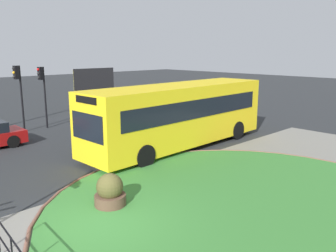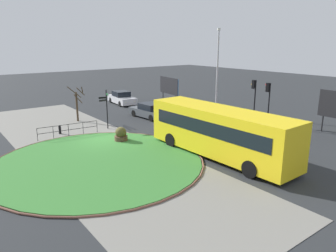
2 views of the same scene
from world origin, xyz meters
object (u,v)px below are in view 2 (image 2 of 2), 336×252
object	(u,v)px
bus_yellow	(219,131)
street_tree_bare	(77,103)
car_trailing	(211,114)
bollard_foreground	(60,130)
billboard_left	(169,86)
car_near_lane	(122,98)
car_far_lane	(150,111)
lamppost_tall	(217,69)
traffic_light_near	(268,95)
traffic_light_far	(254,92)
signpost_directional	(106,106)
planter_near_signpost	(121,135)

from	to	relation	value
bus_yellow	street_tree_bare	xyz separation A→B (m)	(-14.59, -3.61, 0.06)
car_trailing	street_tree_bare	distance (m)	12.51
bollard_foreground	billboard_left	world-z (taller)	billboard_left
car_near_lane	car_far_lane	distance (m)	8.18
lamppost_tall	traffic_light_near	bearing A→B (deg)	-1.84
street_tree_bare	billboard_left	bearing A→B (deg)	104.43
car_near_lane	traffic_light_far	bearing A→B (deg)	22.58
bus_yellow	billboard_left	distance (m)	20.44
car_trailing	traffic_light_near	distance (m)	5.49
signpost_directional	street_tree_bare	distance (m)	4.18
car_far_lane	billboard_left	world-z (taller)	billboard_left
lamppost_tall	billboard_left	xyz separation A→B (m)	(-8.74, 0.53, -2.67)
traffic_light_far	car_trailing	bearing A→B (deg)	30.51
bollard_foreground	signpost_directional	bearing A→B (deg)	77.10
signpost_directional	traffic_light_far	distance (m)	13.14
car_far_lane	street_tree_bare	world-z (taller)	street_tree_bare
car_far_lane	traffic_light_near	distance (m)	11.19
billboard_left	planter_near_signpost	world-z (taller)	billboard_left
street_tree_bare	bus_yellow	bearing A→B (deg)	13.89
car_far_lane	planter_near_signpost	xyz separation A→B (m)	(5.24, -6.09, -0.16)
traffic_light_far	billboard_left	size ratio (longest dim) A/B	0.93
bus_yellow	lamppost_tall	world-z (taller)	lamppost_tall
signpost_directional	planter_near_signpost	bearing A→B (deg)	-11.64
bus_yellow	car_far_lane	bearing A→B (deg)	-13.92
car_near_lane	billboard_left	xyz separation A→B (m)	(1.94, 5.68, 1.21)
car_trailing	bollard_foreground	bearing A→B (deg)	72.77
traffic_light_near	traffic_light_far	xyz separation A→B (m)	(-1.47, -0.05, 0.08)
bus_yellow	planter_near_signpost	distance (m)	7.60
car_far_lane	traffic_light_far	world-z (taller)	traffic_light_far
signpost_directional	car_near_lane	bearing A→B (deg)	144.68
lamppost_tall	billboard_left	size ratio (longest dim) A/B	2.01
bollard_foreground	lamppost_tall	world-z (taller)	lamppost_tall
traffic_light_far	billboard_left	bearing A→B (deg)	-11.61
car_near_lane	billboard_left	distance (m)	6.12
car_near_lane	traffic_light_far	world-z (taller)	traffic_light_far
car_trailing	traffic_light_far	world-z (taller)	traffic_light_far
bus_yellow	car_far_lane	world-z (taller)	bus_yellow
signpost_directional	car_far_lane	xyz separation A→B (m)	(-1.36, 5.29, -1.32)
billboard_left	traffic_light_near	bearing A→B (deg)	4.08
bollard_foreground	car_far_lane	bearing A→B (deg)	93.17
car_trailing	traffic_light_near	world-z (taller)	traffic_light_near
bus_yellow	planter_near_signpost	world-z (taller)	bus_yellow
planter_near_signpost	bus_yellow	bearing A→B (deg)	27.72
car_trailing	traffic_light_near	xyz separation A→B (m)	(4.42, 2.42, 2.19)
bollard_foreground	traffic_light_near	bearing A→B (deg)	61.18
car_far_lane	car_trailing	distance (m)	6.01
bollard_foreground	lamppost_tall	size ratio (longest dim) A/B	0.09
lamppost_tall	car_far_lane	bearing A→B (deg)	-111.83
car_far_lane	street_tree_bare	distance (m)	6.86
bus_yellow	traffic_light_far	distance (m)	9.98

